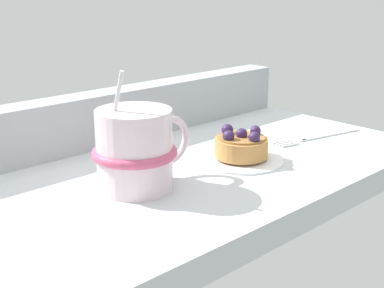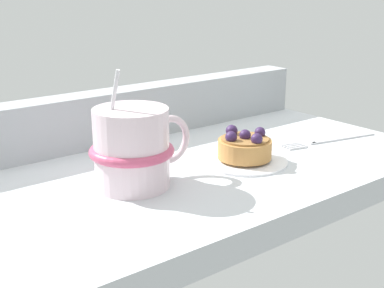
{
  "view_description": "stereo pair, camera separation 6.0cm",
  "coord_description": "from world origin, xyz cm",
  "px_view_note": "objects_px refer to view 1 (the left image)",
  "views": [
    {
      "loc": [
        -48.8,
        -52.24,
        25.49
      ],
      "look_at": [
        -2.36,
        -2.67,
        4.19
      ],
      "focal_mm": 49.86,
      "sensor_mm": 36.0,
      "label": 1
    },
    {
      "loc": [
        -44.28,
        -56.12,
        25.49
      ],
      "look_at": [
        -2.36,
        -2.67,
        4.19
      ],
      "focal_mm": 49.86,
      "sensor_mm": 36.0,
      "label": 2
    }
  ],
  "objects_px": {
    "dessert_plate": "(241,159)",
    "dessert_fork": "(319,136)",
    "raspberry_tart": "(241,145)",
    "coffee_mug": "(136,150)"
  },
  "relations": [
    {
      "from": "coffee_mug",
      "to": "dessert_fork",
      "type": "xyz_separation_m",
      "value": [
        0.35,
        -0.03,
        -0.05
      ]
    },
    {
      "from": "dessert_plate",
      "to": "raspberry_tart",
      "type": "bearing_deg",
      "value": 134.68
    },
    {
      "from": "dessert_plate",
      "to": "coffee_mug",
      "type": "height_order",
      "value": "coffee_mug"
    },
    {
      "from": "raspberry_tart",
      "to": "dessert_fork",
      "type": "height_order",
      "value": "raspberry_tart"
    },
    {
      "from": "raspberry_tart",
      "to": "dessert_fork",
      "type": "relative_size",
      "value": 0.43
    },
    {
      "from": "raspberry_tart",
      "to": "coffee_mug",
      "type": "height_order",
      "value": "coffee_mug"
    },
    {
      "from": "coffee_mug",
      "to": "dessert_fork",
      "type": "height_order",
      "value": "coffee_mug"
    },
    {
      "from": "raspberry_tart",
      "to": "dessert_fork",
      "type": "xyz_separation_m",
      "value": [
        0.18,
        -0.01,
        -0.02
      ]
    },
    {
      "from": "raspberry_tart",
      "to": "dessert_fork",
      "type": "distance_m",
      "value": 0.18
    },
    {
      "from": "dessert_plate",
      "to": "dessert_fork",
      "type": "xyz_separation_m",
      "value": [
        0.18,
        -0.01,
        -0.0
      ]
    }
  ]
}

